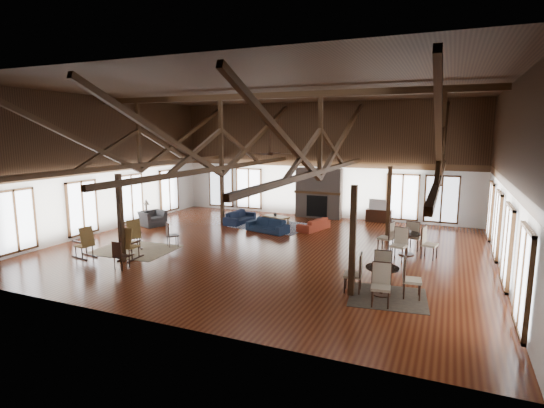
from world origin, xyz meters
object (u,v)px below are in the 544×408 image
at_px(armchair, 153,218).
at_px(cafe_table_near, 382,276).
at_px(cafe_table_far, 407,240).
at_px(tv_console, 379,216).
at_px(sofa_navy_left, 240,217).
at_px(sofa_orange, 314,224).
at_px(sofa_navy_front, 267,226).
at_px(coffee_table, 276,217).

height_order(armchair, cafe_table_near, cafe_table_near).
xyz_separation_m(cafe_table_far, tv_console, (-1.88, 5.55, -0.25)).
relative_size(sofa_navy_left, sofa_orange, 1.10).
height_order(sofa_navy_front, tv_console, tv_console).
bearing_deg(tv_console, cafe_table_near, -80.60).
xyz_separation_m(sofa_navy_left, cafe_table_near, (7.95, -6.94, 0.26)).
relative_size(sofa_navy_front, armchair, 1.83).
height_order(sofa_navy_front, cafe_table_near, cafe_table_near).
xyz_separation_m(sofa_navy_front, cafe_table_far, (6.15, -1.33, 0.27)).
bearing_deg(cafe_table_near, cafe_table_far, 86.83).
height_order(sofa_orange, cafe_table_far, cafe_table_far).
height_order(sofa_navy_front, sofa_orange, sofa_navy_front).
relative_size(armchair, cafe_table_far, 0.49).
distance_m(sofa_orange, cafe_table_far, 5.04).
bearing_deg(tv_console, cafe_table_far, -71.30).
bearing_deg(cafe_table_near, armchair, 157.67).
distance_m(cafe_table_near, tv_console, 10.03).
xyz_separation_m(cafe_table_near, cafe_table_far, (0.24, 4.35, 0.02)).
xyz_separation_m(sofa_navy_front, cafe_table_near, (5.91, -5.68, 0.26)).
xyz_separation_m(sofa_orange, cafe_table_far, (4.35, -2.54, 0.30)).
relative_size(coffee_table, armchair, 1.29).
bearing_deg(coffee_table, tv_console, 55.66).
bearing_deg(cafe_table_near, sofa_orange, 120.82).
bearing_deg(tv_console, sofa_navy_front, -135.41).
height_order(sofa_navy_left, coffee_table, sofa_navy_left).
height_order(sofa_navy_front, coffee_table, sofa_navy_front).
relative_size(sofa_navy_left, cafe_table_far, 0.89).
bearing_deg(cafe_table_near, sofa_navy_front, 136.15).
bearing_deg(armchair, sofa_orange, -52.34).
xyz_separation_m(coffee_table, tv_console, (4.37, 2.92, -0.11)).
relative_size(sofa_orange, tv_console, 1.44).
xyz_separation_m(sofa_navy_left, sofa_orange, (3.84, -0.06, -0.03)).
xyz_separation_m(cafe_table_near, tv_console, (-1.64, 9.89, -0.24)).
bearing_deg(sofa_navy_left, cafe_table_near, -127.96).
bearing_deg(sofa_orange, sofa_navy_left, -74.47).
height_order(sofa_orange, tv_console, tv_console).
distance_m(sofa_navy_front, armchair, 5.69).
relative_size(sofa_navy_left, cafe_table_near, 0.92).
relative_size(sofa_orange, cafe_table_near, 0.84).
xyz_separation_m(sofa_navy_left, tv_console, (6.31, 2.95, 0.02)).
distance_m(sofa_navy_left, tv_console, 6.97).
height_order(sofa_orange, cafe_table_near, cafe_table_near).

